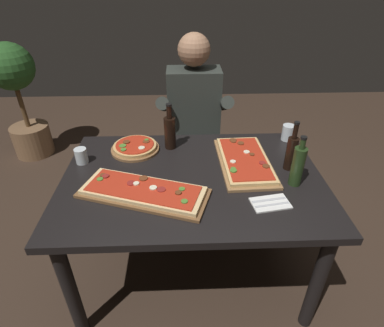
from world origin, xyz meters
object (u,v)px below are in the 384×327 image
(vinegar_bottle_green, at_px, (298,165))
(diner_chair, at_px, (193,141))
(wine_bottle_dark, at_px, (291,152))
(tumbler_near_camera, at_px, (81,156))
(oil_bottle_amber, at_px, (170,131))
(pizza_rectangular_left, at_px, (245,160))
(pizza_round_far, at_px, (135,147))
(pizza_rectangular_front, at_px, (143,191))
(dining_table, at_px, (192,190))
(seated_diner, at_px, (194,118))
(tumbler_far_side, at_px, (288,133))
(potted_plant_corner, at_px, (19,95))

(vinegar_bottle_green, relative_size, diner_chair, 0.32)
(wine_bottle_dark, bearing_deg, tumbler_near_camera, 174.89)
(oil_bottle_amber, relative_size, diner_chair, 0.33)
(pizza_rectangular_left, xyz_separation_m, pizza_round_far, (-0.64, 0.17, -0.00))
(pizza_rectangular_front, distance_m, wine_bottle_dark, 0.82)
(pizza_rectangular_front, bearing_deg, pizza_rectangular_left, 25.64)
(dining_table, distance_m, oil_bottle_amber, 0.40)
(vinegar_bottle_green, distance_m, seated_diner, 0.96)
(tumbler_far_side, bearing_deg, pizza_rectangular_front, -148.50)
(pizza_rectangular_front, relative_size, seated_diner, 0.51)
(pizza_rectangular_left, relative_size, tumbler_far_side, 5.32)
(pizza_rectangular_front, bearing_deg, wine_bottle_dark, 14.75)
(pizza_round_far, bearing_deg, potted_plant_corner, 135.16)
(pizza_round_far, height_order, tumbler_far_side, tumbler_far_side)
(pizza_rectangular_front, xyz_separation_m, wine_bottle_dark, (0.79, 0.21, 0.09))
(dining_table, xyz_separation_m, vinegar_bottle_green, (0.53, -0.09, 0.21))
(vinegar_bottle_green, bearing_deg, tumbler_near_camera, 167.82)
(wine_bottle_dark, bearing_deg, pizza_round_far, 165.22)
(tumbler_far_side, xyz_separation_m, seated_diner, (-0.59, 0.35, -0.04))
(wine_bottle_dark, xyz_separation_m, potted_plant_corner, (-2.14, 1.49, -0.21))
(dining_table, relative_size, seated_diner, 1.05)
(oil_bottle_amber, xyz_separation_m, vinegar_bottle_green, (0.65, -0.40, 0.00))
(wine_bottle_dark, relative_size, tumbler_far_side, 2.82)
(wine_bottle_dark, height_order, seated_diner, seated_diner)
(potted_plant_corner, bearing_deg, pizza_rectangular_left, -36.88)
(oil_bottle_amber, height_order, seated_diner, seated_diner)
(vinegar_bottle_green, bearing_deg, seated_diner, 120.62)
(pizza_rectangular_left, distance_m, potted_plant_corner, 2.38)
(vinegar_bottle_green, relative_size, seated_diner, 0.21)
(pizza_round_far, relative_size, diner_chair, 0.34)
(pizza_rectangular_front, xyz_separation_m, tumbler_near_camera, (-0.38, 0.31, 0.02))
(seated_diner, bearing_deg, pizza_rectangular_left, -67.06)
(dining_table, xyz_separation_m, pizza_rectangular_left, (0.30, 0.12, 0.12))
(pizza_rectangular_left, bearing_deg, pizza_rectangular_front, -154.36)
(tumbler_far_side, bearing_deg, tumbler_near_camera, -169.80)
(dining_table, relative_size, tumbler_near_camera, 15.84)
(pizza_rectangular_left, distance_m, oil_bottle_amber, 0.48)
(diner_chair, xyz_separation_m, potted_plant_corner, (-1.64, 0.69, 0.16))
(dining_table, xyz_separation_m, potted_plant_corner, (-1.60, 1.54, -0.00))
(pizza_rectangular_front, relative_size, pizza_round_far, 2.34)
(vinegar_bottle_green, bearing_deg, dining_table, 170.78)
(dining_table, distance_m, pizza_rectangular_front, 0.31)
(seated_diner, bearing_deg, pizza_round_far, -130.60)
(pizza_rectangular_left, relative_size, vinegar_bottle_green, 1.94)
(pizza_rectangular_front, height_order, seated_diner, seated_diner)
(pizza_rectangular_front, bearing_deg, pizza_round_far, 101.70)
(tumbler_near_camera, distance_m, seated_diner, 0.88)
(wine_bottle_dark, distance_m, oil_bottle_amber, 0.71)
(pizza_rectangular_front, relative_size, wine_bottle_dark, 2.40)
(pizza_rectangular_left, distance_m, tumbler_far_side, 0.43)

